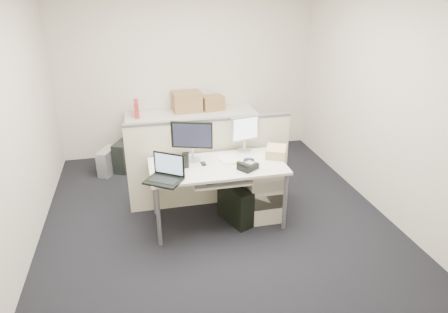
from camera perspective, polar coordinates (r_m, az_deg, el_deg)
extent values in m
cube|color=black|center=(4.80, -0.89, -9.19)|extent=(4.00, 4.50, 0.01)
cube|color=beige|center=(6.37, -5.30, 12.27)|extent=(4.00, 0.02, 2.70)
cube|color=beige|center=(2.26, 11.09, -10.28)|extent=(4.00, 0.02, 2.70)
cube|color=beige|center=(4.30, -28.14, 3.96)|extent=(0.02, 4.50, 2.70)
cube|color=beige|center=(5.01, 22.19, 7.50)|extent=(0.02, 4.50, 2.70)
cube|color=silver|center=(4.45, -0.95, -1.37)|extent=(1.50, 0.75, 0.03)
cylinder|color=slate|center=(4.26, -9.34, -8.50)|extent=(0.04, 0.04, 0.70)
cylinder|color=slate|center=(4.83, -9.92, -4.47)|extent=(0.04, 0.04, 0.70)
cylinder|color=slate|center=(4.52, 8.71, -6.41)|extent=(0.04, 0.04, 0.70)
cylinder|color=slate|center=(5.06, 6.09, -2.85)|extent=(0.04, 0.04, 0.70)
cube|color=silver|center=(4.33, -0.45, -3.49)|extent=(0.62, 0.32, 0.02)
cube|color=beige|center=(4.80, 5.42, -4.72)|extent=(0.40, 0.55, 0.65)
cube|color=beige|center=(4.91, -2.02, -0.98)|extent=(2.00, 0.06, 1.10)
cube|color=beige|center=(6.34, -4.56, 2.91)|extent=(2.00, 0.60, 0.72)
cube|color=black|center=(4.47, -4.59, 2.15)|extent=(0.50, 0.31, 0.46)
cube|color=#B7B7BC|center=(4.74, 2.97, 3.20)|extent=(0.38, 0.24, 0.43)
cube|color=black|center=(4.06, -8.73, -1.91)|extent=(0.44, 0.42, 0.27)
cylinder|color=black|center=(4.47, 3.58, -0.76)|extent=(0.16, 0.16, 0.05)
cube|color=black|center=(4.34, 3.42, -1.42)|extent=(0.25, 0.24, 0.06)
cube|color=silver|center=(4.58, 0.57, -0.34)|extent=(0.25, 0.29, 0.01)
cube|color=yellow|center=(4.48, 1.30, -0.92)|extent=(0.09, 0.09, 0.01)
cylinder|color=black|center=(4.38, -5.50, -0.59)|extent=(0.08, 0.08, 0.15)
ellipsoid|color=gold|center=(4.36, 3.05, -1.43)|extent=(0.17, 0.11, 0.04)
cube|color=black|center=(4.46, -2.97, -1.04)|extent=(0.05, 0.10, 0.01)
cube|color=tan|center=(4.69, 7.46, 0.68)|extent=(0.32, 0.35, 0.11)
cube|color=black|center=(4.36, 0.08, -2.91)|extent=(0.51, 0.27, 0.03)
cube|color=black|center=(4.68, 1.63, -6.88)|extent=(0.35, 0.51, 0.44)
cube|color=black|center=(6.16, -13.94, 0.22)|extent=(0.37, 0.51, 0.44)
cube|color=#B7B7BC|center=(6.09, -16.25, -0.66)|extent=(0.31, 0.43, 0.37)
cube|color=#926E46|center=(6.28, -5.34, 7.72)|extent=(0.46, 0.36, 0.33)
cube|color=#926E46|center=(6.36, -1.67, 7.59)|extent=(0.37, 0.31, 0.24)
cube|color=#A92827|center=(6.16, -12.40, 6.60)|extent=(0.07, 0.28, 0.26)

